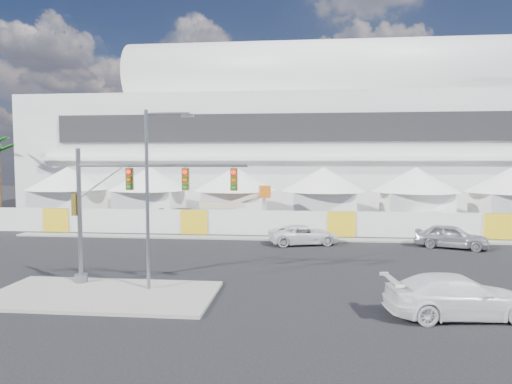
# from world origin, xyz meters

# --- Properties ---
(ground) EXTENTS (160.00, 160.00, 0.00)m
(ground) POSITION_xyz_m (0.00, 0.00, 0.00)
(ground) COLOR black
(ground) RESTS_ON ground
(median_island) EXTENTS (10.00, 5.00, 0.15)m
(median_island) POSITION_xyz_m (-6.00, -3.00, 0.07)
(median_island) COLOR gray
(median_island) RESTS_ON ground
(stadium) EXTENTS (80.00, 24.80, 21.98)m
(stadium) POSITION_xyz_m (8.71, 41.50, 9.45)
(stadium) COLOR silver
(stadium) RESTS_ON ground
(tent_row) EXTENTS (53.40, 8.40, 5.40)m
(tent_row) POSITION_xyz_m (0.50, 24.00, 3.15)
(tent_row) COLOR white
(tent_row) RESTS_ON ground
(hoarding_fence) EXTENTS (70.00, 0.25, 2.00)m
(hoarding_fence) POSITION_xyz_m (6.00, 14.50, 1.00)
(hoarding_fence) COLOR white
(hoarding_fence) RESTS_ON ground
(palm_cluster) EXTENTS (10.60, 10.60, 8.55)m
(palm_cluster) POSITION_xyz_m (-33.46, 29.50, 6.88)
(palm_cluster) COLOR #47331E
(palm_cluster) RESTS_ON ground
(sedan_silver) EXTENTS (3.43, 5.21, 1.65)m
(sedan_silver) POSITION_xyz_m (13.20, 10.33, 0.82)
(sedan_silver) COLOR silver
(sedan_silver) RESTS_ON ground
(pickup_curb) EXTENTS (3.60, 5.47, 1.40)m
(pickup_curb) POSITION_xyz_m (2.99, 10.66, 0.70)
(pickup_curb) COLOR silver
(pickup_curb) RESTS_ON ground
(pickup_near) EXTENTS (3.02, 5.90, 1.64)m
(pickup_near) POSITION_xyz_m (8.93, -4.16, 0.82)
(pickup_near) COLOR white
(pickup_near) RESTS_ON ground
(lot_car_a) EXTENTS (3.70, 5.11, 1.60)m
(lot_car_a) POSITION_xyz_m (15.35, 20.07, 0.80)
(lot_car_a) COLOR white
(lot_car_a) RESTS_ON ground
(lot_car_c) EXTENTS (3.15, 5.82, 1.60)m
(lot_car_c) POSITION_xyz_m (-7.80, 19.46, 0.80)
(lot_car_c) COLOR #A6A5AA
(lot_car_c) RESTS_ON ground
(traffic_mast) EXTENTS (8.52, 0.63, 6.52)m
(traffic_mast) POSITION_xyz_m (-5.90, -1.33, 3.80)
(traffic_mast) COLOR slate
(traffic_mast) RESTS_ON median_island
(streetlight_median) EXTENTS (2.28, 0.23, 8.22)m
(streetlight_median) POSITION_xyz_m (-3.97, -2.09, 4.87)
(streetlight_median) COLOR slate
(streetlight_median) RESTS_ON median_island
(boom_lift) EXTENTS (7.71, 2.49, 3.82)m
(boom_lift) POSITION_xyz_m (-4.71, 17.11, 1.03)
(boom_lift) COLOR orange
(boom_lift) RESTS_ON ground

